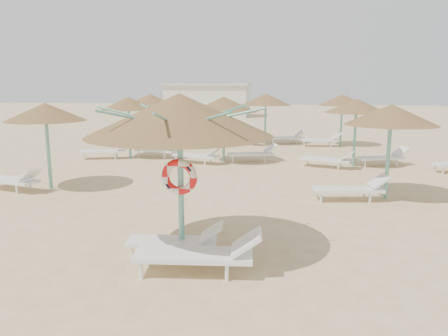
# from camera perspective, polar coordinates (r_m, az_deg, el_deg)

# --- Properties ---
(ground) EXTENTS (120.00, 120.00, 0.00)m
(ground) POSITION_cam_1_polar(r_m,az_deg,el_deg) (8.77, -5.28, -10.68)
(ground) COLOR #E0BE88
(ground) RESTS_ON ground
(main_palapa) EXTENTS (3.42, 3.42, 3.06)m
(main_palapa) POSITION_cam_1_polar(r_m,az_deg,el_deg) (7.97, -5.84, 6.85)
(main_palapa) COLOR #65B09E
(main_palapa) RESTS_ON ground
(lounger_main_a) EXTENTS (1.86, 0.73, 0.66)m
(lounger_main_a) POSITION_cam_1_polar(r_m,az_deg,el_deg) (8.42, -6.00, -9.35)
(lounger_main_a) COLOR white
(lounger_main_a) RESTS_ON ground
(lounger_main_b) EXTENTS (2.22, 0.84, 0.79)m
(lounger_main_b) POSITION_cam_1_polar(r_m,az_deg,el_deg) (7.61, -2.88, -11.06)
(lounger_main_b) COLOR white
(lounger_main_b) RESTS_ON ground
(palapa_field) EXTENTS (19.47, 13.72, 2.70)m
(palapa_field) POSITION_cam_1_polar(r_m,az_deg,el_deg) (17.95, 8.28, 7.88)
(palapa_field) COLOR #65B09E
(palapa_field) RESTS_ON ground
(service_hut) EXTENTS (8.40, 4.40, 3.25)m
(service_hut) POSITION_cam_1_polar(r_m,az_deg,el_deg) (43.67, -2.14, 8.94)
(service_hut) COLOR silver
(service_hut) RESTS_ON ground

